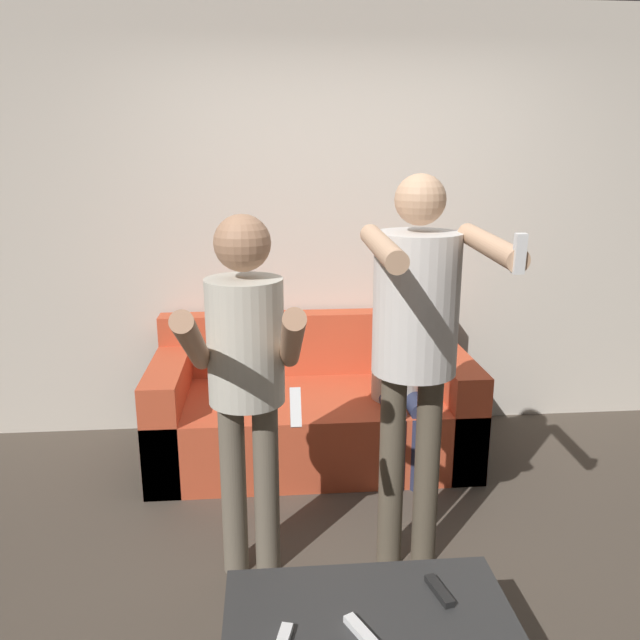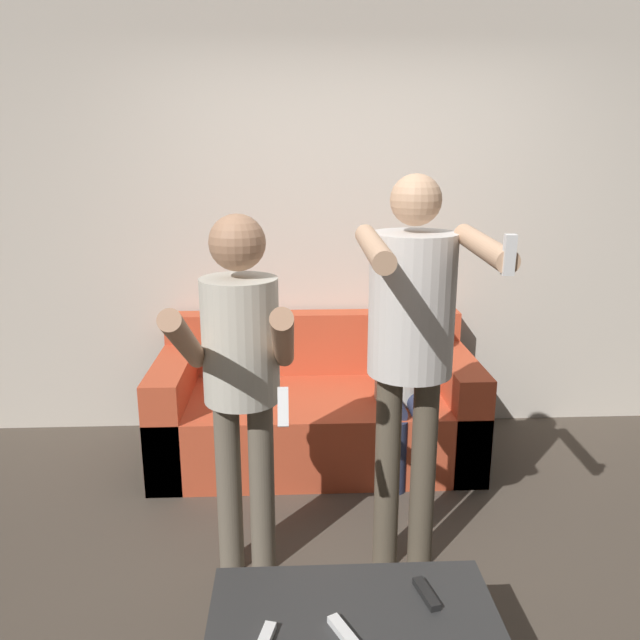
% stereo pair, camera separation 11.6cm
% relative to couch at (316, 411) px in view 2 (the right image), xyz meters
% --- Properties ---
extents(ground_plane, '(14.00, 14.00, 0.00)m').
position_rel_couch_xyz_m(ground_plane, '(0.24, -1.25, -0.28)').
color(ground_plane, '#4C4238').
extents(wall_back, '(6.40, 0.06, 2.70)m').
position_rel_couch_xyz_m(wall_back, '(0.24, 0.48, 1.07)').
color(wall_back, beige).
rests_on(wall_back, ground_plane).
extents(couch, '(1.88, 0.91, 0.82)m').
position_rel_couch_xyz_m(couch, '(0.00, 0.00, 0.00)').
color(couch, '#C64C2D').
rests_on(couch, ground_plane).
extents(person_standing_left, '(0.44, 0.73, 1.58)m').
position_rel_couch_xyz_m(person_standing_left, '(-0.35, -1.12, 0.70)').
color(person_standing_left, '#6B6051').
rests_on(person_standing_left, ground_plane).
extents(person_standing_right, '(0.47, 0.73, 1.73)m').
position_rel_couch_xyz_m(person_standing_right, '(0.35, -1.11, 0.83)').
color(person_standing_right, brown).
rests_on(person_standing_right, ground_plane).
extents(person_seated, '(0.30, 0.53, 1.16)m').
position_rel_couch_xyz_m(person_seated, '(0.49, -0.22, 0.36)').
color(person_seated, '#282D47').
rests_on(person_seated, ground_plane).
extents(coffee_table, '(0.94, 0.56, 0.36)m').
position_rel_couch_xyz_m(coffee_table, '(0.05, -1.87, 0.05)').
color(coffee_table, '#2D2D2D').
rests_on(coffee_table, ground_plane).
extents(remote_mid, '(0.10, 0.15, 0.02)m').
position_rel_couch_xyz_m(remote_mid, '(0.01, -1.94, 0.10)').
color(remote_mid, white).
rests_on(remote_mid, coffee_table).
extents(remote_far, '(0.07, 0.15, 0.02)m').
position_rel_couch_xyz_m(remote_far, '(0.30, -1.78, 0.10)').
color(remote_far, black).
rests_on(remote_far, coffee_table).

